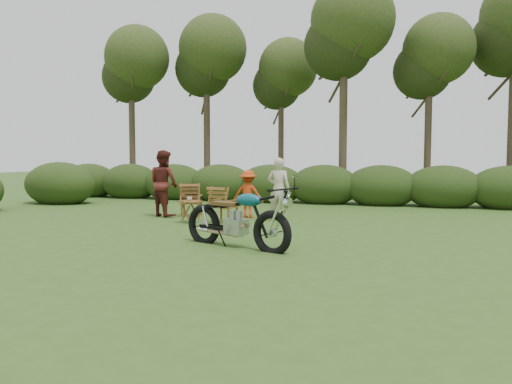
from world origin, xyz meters
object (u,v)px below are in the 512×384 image
(lawn_chair_right, at_px, (225,222))
(motorcycle, at_px, (236,247))
(child, at_px, (248,218))
(adult_a, at_px, (279,221))
(cup, at_px, (190,199))
(adult_b, at_px, (164,216))
(side_table, at_px, (191,212))
(lawn_chair_left, at_px, (192,216))

(lawn_chair_right, bearing_deg, motorcycle, 126.37)
(motorcycle, relative_size, child, 1.79)
(motorcycle, bearing_deg, adult_a, 114.77)
(cup, bearing_deg, motorcycle, -50.73)
(adult_b, xyz_separation_m, child, (2.34, 0.46, 0.00))
(motorcycle, height_order, side_table, motorcycle)
(side_table, height_order, child, child)
(lawn_chair_right, height_order, cup, cup)
(motorcycle, distance_m, side_table, 3.64)
(adult_b, bearing_deg, side_table, 167.81)
(cup, xyz_separation_m, child, (1.05, 1.46, -0.60))
(cup, distance_m, adult_a, 2.38)
(lawn_chair_left, bearing_deg, child, 165.41)
(child, bearing_deg, side_table, 52.02)
(lawn_chair_left, relative_size, cup, 7.02)
(side_table, bearing_deg, cup, 145.10)
(motorcycle, xyz_separation_m, adult_a, (-0.29, 3.93, 0.00))
(side_table, xyz_separation_m, cup, (-0.03, 0.02, 0.33))
(adult_a, bearing_deg, child, -21.95)
(adult_b, relative_size, child, 1.42)
(side_table, height_order, cup, cup)
(side_table, relative_size, adult_b, 0.30)
(motorcycle, distance_m, child, 4.48)
(lawn_chair_left, bearing_deg, side_table, 97.17)
(lawn_chair_left, bearing_deg, lawn_chair_right, 127.78)
(motorcycle, xyz_separation_m, adult_b, (-3.60, 3.84, 0.00))
(motorcycle, distance_m, lawn_chair_right, 3.59)
(motorcycle, distance_m, adult_a, 3.94)
(cup, distance_m, adult_b, 1.74)
(lawn_chair_left, bearing_deg, motorcycle, 107.29)
(lawn_chair_left, xyz_separation_m, adult_a, (2.64, -0.28, 0.00))
(cup, distance_m, child, 1.90)
(child, bearing_deg, adult_b, 7.56)
(lawn_chair_right, bearing_deg, child, -93.22)
(adult_a, relative_size, child, 1.27)
(lawn_chair_left, xyz_separation_m, side_table, (0.64, -1.40, 0.28))
(lawn_chair_left, xyz_separation_m, child, (1.66, 0.09, 0.00))
(side_table, distance_m, adult_a, 2.30)
(lawn_chair_left, height_order, side_table, side_table)
(lawn_chair_left, distance_m, cup, 1.62)
(lawn_chair_right, distance_m, child, 1.09)
(lawn_chair_right, distance_m, adult_a, 1.42)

